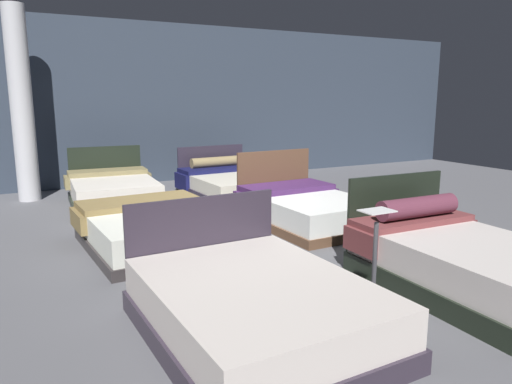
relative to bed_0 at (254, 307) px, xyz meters
The scene contains 10 objects.
ground_plane 3.01m from the bed_0, 68.33° to the left, with size 18.00×18.00×0.02m, color #5B5B60.
showroom_back_wall 7.70m from the bed_0, 81.57° to the left, with size 18.00×0.06×3.50m, color #333D4C.
bed_0 is the anchor object (origin of this frame).
bed_1 2.29m from the bed_0, ahead, with size 1.51×2.13×1.02m.
bed_2 2.72m from the bed_0, 91.21° to the left, with size 1.76×2.04×0.52m.
bed_3 3.56m from the bed_0, 50.08° to the left, with size 1.58×2.07×1.03m.
bed_4 5.42m from the bed_0, 90.20° to the left, with size 1.59×2.03×0.97m.
bed_5 5.90m from the bed_0, 67.21° to the left, with size 1.76×2.14×0.88m.
price_sign 1.12m from the bed_0, ahead, with size 0.28×0.24×0.95m.
support_pillar 6.88m from the bed_0, 101.37° to the left, with size 0.39×0.39×3.50m, color silver.
Camera 1 is at (-2.75, -5.96, 1.89)m, focal length 33.70 mm.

